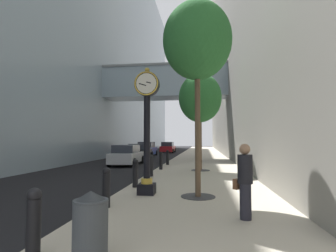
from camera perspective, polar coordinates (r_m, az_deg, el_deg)
ground_plane at (r=28.33m, az=1.54°, el=-6.93°), size 110.00×110.00×0.00m
sidewalk_right at (r=31.17m, az=7.07°, el=-6.42°), size 5.37×80.00×0.14m
building_block_left at (r=37.19m, az=-17.39°, el=19.56°), size 21.96×80.00×32.34m
street_clock at (r=9.04m, az=-4.53°, el=0.41°), size 0.84×0.55×4.28m
bollard_nearest at (r=4.82m, az=-26.79°, el=-17.73°), size 0.22×0.22×1.07m
bollard_second at (r=7.54m, az=-13.05°, el=-12.47°), size 0.22×0.22×1.07m
bollard_third at (r=10.47m, az=-6.99°, el=-9.83°), size 0.22×0.22×1.07m
bollard_fourth at (r=13.47m, az=-3.64°, el=-8.31°), size 0.22×0.22×1.07m
bollard_fifth at (r=16.52m, az=-1.54°, el=-7.33°), size 0.22×0.22×1.07m
bollard_sixth at (r=19.58m, az=-0.10°, el=-6.65°), size 0.22×0.22×1.07m
street_tree_near at (r=9.23m, az=6.25°, el=17.48°), size 2.26×2.26×6.38m
street_tree_mid_near at (r=16.25m, az=6.86°, el=5.93°), size 2.57×2.57×5.82m
trash_bin at (r=4.39m, az=-16.25°, el=-19.73°), size 0.53×0.53×1.05m
pedestrian_walking at (r=6.49m, az=16.10°, el=-10.86°), size 0.51×0.50×1.72m
car_silver_near at (r=21.07m, az=-8.79°, el=-6.18°), size 2.16×4.60×1.56m
car_black_mid at (r=26.75m, az=-6.11°, el=-5.50°), size 2.04×4.44×1.57m
car_blue_far at (r=32.23m, az=-4.56°, el=-4.97°), size 2.00×4.46×1.71m
car_red_trailing at (r=40.52m, az=-0.05°, el=-4.61°), size 2.08×4.33×1.64m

